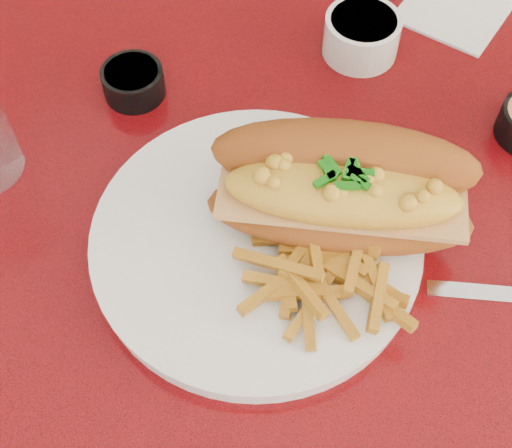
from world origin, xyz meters
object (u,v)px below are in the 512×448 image
(booth_bench_far, at_px, (453,47))
(mac_hoagie, at_px, (342,188))
(fork, at_px, (338,222))
(sauce_cup_left, at_px, (133,81))
(diner_table, at_px, (413,328))
(dinner_plate, at_px, (256,242))
(gravy_ramekin, at_px, (362,35))

(booth_bench_far, bearing_deg, mac_hoagie, -96.97)
(fork, bearing_deg, sauce_cup_left, 53.01)
(booth_bench_far, distance_m, mac_hoagie, 0.99)
(diner_table, relative_size, dinner_plate, 3.91)
(sauce_cup_left, bearing_deg, booth_bench_far, 64.79)
(diner_table, bearing_deg, dinner_plate, -164.12)
(diner_table, xyz_separation_m, sauce_cup_left, (-0.34, 0.10, 0.18))
(mac_hoagie, relative_size, gravy_ramekin, 2.55)
(dinner_plate, relative_size, fork, 1.95)
(diner_table, distance_m, gravy_ramekin, 0.32)
(diner_table, bearing_deg, booth_bench_far, 90.00)
(booth_bench_far, xyz_separation_m, dinner_plate, (-0.16, -0.86, 0.49))
(dinner_plate, bearing_deg, booth_bench_far, 79.26)
(diner_table, xyz_separation_m, fork, (-0.10, -0.01, 0.18))
(diner_table, xyz_separation_m, dinner_plate, (-0.16, -0.05, 0.17))
(diner_table, xyz_separation_m, mac_hoagie, (-0.10, -0.01, 0.22))
(gravy_ramekin, bearing_deg, fork, -82.57)
(dinner_plate, distance_m, sauce_cup_left, 0.22)
(diner_table, xyz_separation_m, gravy_ramekin, (-0.13, 0.22, 0.19))
(diner_table, relative_size, sauce_cup_left, 16.19)
(mac_hoagie, bearing_deg, diner_table, -6.65)
(booth_bench_far, bearing_deg, dinner_plate, -100.74)
(mac_hoagie, bearing_deg, dinner_plate, -157.13)
(gravy_ramekin, bearing_deg, sauce_cup_left, -148.74)
(dinner_plate, xyz_separation_m, mac_hoagie, (0.06, 0.04, 0.05))
(dinner_plate, xyz_separation_m, sauce_cup_left, (-0.17, 0.14, 0.01))
(diner_table, distance_m, mac_hoagie, 0.25)
(booth_bench_far, distance_m, fork, 0.97)
(diner_table, bearing_deg, gravy_ramekin, 119.89)
(booth_bench_far, height_order, sauce_cup_left, booth_bench_far)
(dinner_plate, bearing_deg, fork, 27.99)
(mac_hoagie, bearing_deg, gravy_ramekin, 87.11)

